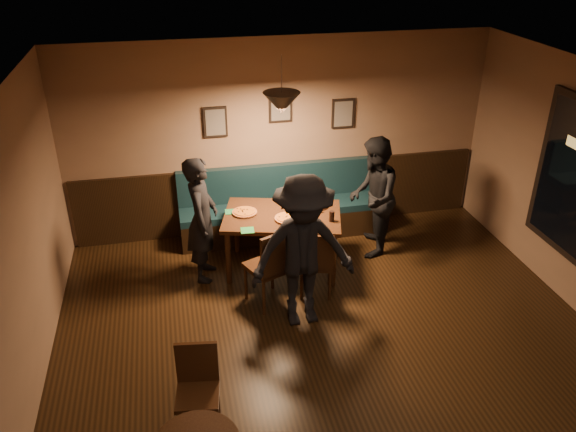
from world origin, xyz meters
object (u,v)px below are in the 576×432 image
at_px(tabasco_bottle, 321,209).
at_px(cafe_chair_far, 198,394).
at_px(chair_near_left, 268,265).
at_px(diner_right, 373,197).
at_px(booth_bench, 285,204).
at_px(soda_glass, 332,216).
at_px(dining_table, 282,241).
at_px(diner_left, 202,219).
at_px(chair_near_right, 316,261).
at_px(diner_front, 303,252).

xyz_separation_m(tabasco_bottle, cafe_chair_far, (-1.79, -2.48, -0.42)).
bearing_deg(chair_near_left, diner_right, 4.73).
height_order(booth_bench, soda_glass, booth_bench).
bearing_deg(dining_table, tabasco_bottle, 9.66).
xyz_separation_m(soda_glass, cafe_chair_far, (-1.86, -2.23, -0.43)).
bearing_deg(diner_left, tabasco_bottle, -80.77).
bearing_deg(booth_bench, diner_right, -33.72).
xyz_separation_m(dining_table, cafe_chair_far, (-1.29, -2.53, 0.03)).
bearing_deg(soda_glass, cafe_chair_far, -129.82).
height_order(chair_near_right, diner_front, diner_front).
distance_m(diner_right, cafe_chair_far, 3.74).
bearing_deg(diner_right, dining_table, -62.21).
bearing_deg(cafe_chair_far, dining_table, -109.10).
xyz_separation_m(booth_bench, cafe_chair_far, (-1.51, -3.40, -0.07)).
distance_m(soda_glass, cafe_chair_far, 2.93).
height_order(dining_table, diner_left, diner_left).
distance_m(booth_bench, diner_front, 2.07).
bearing_deg(booth_bench, chair_near_right, -87.26).
xyz_separation_m(diner_right, diner_front, (-1.28, -1.31, 0.08)).
distance_m(chair_near_right, tabasco_bottle, 0.74).
xyz_separation_m(dining_table, chair_near_left, (-0.32, -0.71, 0.12)).
bearing_deg(booth_bench, diner_left, -145.46).
xyz_separation_m(chair_near_right, diner_right, (0.99, 0.80, 0.38)).
bearing_deg(dining_table, diner_front, -75.14).
xyz_separation_m(diner_left, soda_glass, (1.58, -0.33, 0.04)).
height_order(diner_front, cafe_chair_far, diner_front).
bearing_deg(tabasco_bottle, diner_left, 177.28).
distance_m(dining_table, chair_near_right, 0.70).
height_order(booth_bench, diner_left, diner_left).
distance_m(chair_near_right, diner_front, 0.74).
bearing_deg(soda_glass, diner_front, -124.08).
bearing_deg(diner_right, booth_bench, -103.29).
relative_size(dining_table, cafe_chair_far, 1.72).
xyz_separation_m(diner_front, tabasco_bottle, (0.50, 1.10, -0.06)).
height_order(diner_right, tabasco_bottle, diner_right).
bearing_deg(chair_near_right, soda_glass, 65.60).
bearing_deg(dining_table, chair_near_left, -99.36).
distance_m(chair_near_right, diner_left, 1.51).
bearing_deg(dining_table, soda_glass, -13.04).
relative_size(dining_table, diner_front, 0.81).
distance_m(dining_table, tabasco_bottle, 0.67).
bearing_deg(diner_left, soda_glass, -89.75).
height_order(diner_front, tabasco_bottle, diner_front).
bearing_deg(booth_bench, diner_front, -96.19).
relative_size(diner_right, cafe_chair_far, 1.94).
bearing_deg(diner_front, dining_table, 87.61).
bearing_deg(diner_left, dining_table, -79.48).
bearing_deg(cafe_chair_far, diner_front, -124.99).
xyz_separation_m(booth_bench, chair_near_left, (-0.54, -1.58, 0.01)).
bearing_deg(soda_glass, diner_right, 33.37).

